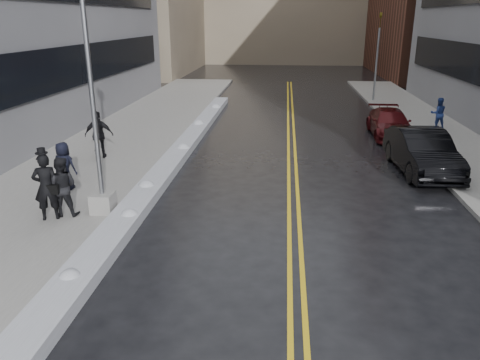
% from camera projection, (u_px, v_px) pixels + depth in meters
% --- Properties ---
extents(ground, '(160.00, 160.00, 0.00)m').
position_uv_depth(ground, '(199.00, 252.00, 12.17)').
color(ground, black).
rests_on(ground, ground).
extents(sidewalk_west, '(5.50, 50.00, 0.15)m').
position_uv_depth(sidewalk_west, '(116.00, 145.00, 22.07)').
color(sidewalk_west, gray).
rests_on(sidewalk_west, ground).
extents(sidewalk_east, '(4.00, 50.00, 0.15)m').
position_uv_depth(sidewalk_east, '(462.00, 154.00, 20.65)').
color(sidewalk_east, gray).
rests_on(sidewalk_east, ground).
extents(lane_line_left, '(0.12, 50.00, 0.01)m').
position_uv_depth(lane_line_left, '(288.00, 151.00, 21.36)').
color(lane_line_left, gold).
rests_on(lane_line_left, ground).
extents(lane_line_right, '(0.12, 50.00, 0.01)m').
position_uv_depth(lane_line_right, '(295.00, 151.00, 21.33)').
color(lane_line_right, gold).
rests_on(lane_line_right, ground).
extents(snow_ridge, '(0.90, 30.00, 0.34)m').
position_uv_depth(snow_ridge, '(175.00, 157.00, 19.86)').
color(snow_ridge, '#B8BAC1').
rests_on(snow_ridge, ground).
extents(lamppost, '(0.65, 0.65, 7.62)m').
position_uv_depth(lamppost, '(96.00, 136.00, 13.52)').
color(lamppost, gray).
rests_on(lamppost, sidewalk_west).
extents(fire_hydrant, '(0.26, 0.26, 0.73)m').
position_uv_depth(fire_hydrant, '(440.00, 143.00, 20.59)').
color(fire_hydrant, maroon).
rests_on(fire_hydrant, sidewalk_east).
extents(traffic_signal, '(0.16, 0.20, 6.00)m').
position_uv_depth(traffic_signal, '(377.00, 54.00, 32.87)').
color(traffic_signal, gray).
rests_on(traffic_signal, sidewalk_east).
extents(pedestrian_fedora, '(0.86, 0.72, 2.00)m').
position_uv_depth(pedestrian_fedora, '(46.00, 187.00, 13.47)').
color(pedestrian_fedora, black).
rests_on(pedestrian_fedora, sidewalk_west).
extents(pedestrian_b, '(0.96, 0.80, 1.81)m').
position_uv_depth(pedestrian_b, '(62.00, 187.00, 13.77)').
color(pedestrian_b, black).
rests_on(pedestrian_b, sidewalk_west).
extents(pedestrian_c, '(0.87, 0.62, 1.66)m').
position_uv_depth(pedestrian_c, '(64.00, 166.00, 15.95)').
color(pedestrian_c, black).
rests_on(pedestrian_c, sidewalk_west).
extents(pedestrian_d, '(1.23, 0.70, 1.98)m').
position_uv_depth(pedestrian_d, '(99.00, 135.00, 19.56)').
color(pedestrian_d, black).
rests_on(pedestrian_d, sidewalk_west).
extents(pedestrian_east, '(0.84, 0.67, 1.67)m').
position_uv_depth(pedestrian_east, '(438.00, 114.00, 24.77)').
color(pedestrian_east, navy).
rests_on(pedestrian_east, sidewalk_east).
extents(car_black, '(2.04, 5.17, 1.67)m').
position_uv_depth(car_black, '(422.00, 152.00, 18.21)').
color(car_black, black).
rests_on(car_black, ground).
extents(car_maroon, '(1.96, 4.67, 1.35)m').
position_uv_depth(car_maroon, '(390.00, 123.00, 23.89)').
color(car_maroon, '#460B0E').
rests_on(car_maroon, ground).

